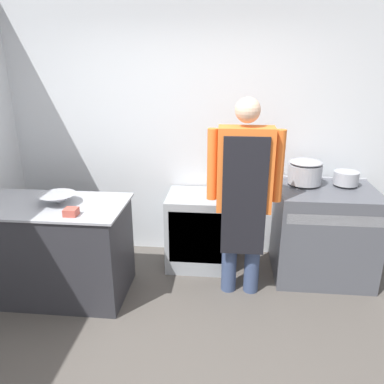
# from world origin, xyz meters

# --- Properties ---
(ground_plane) EXTENTS (14.00, 14.00, 0.00)m
(ground_plane) POSITION_xyz_m (0.00, 0.00, 0.00)
(ground_plane) COLOR #4C4742
(wall_back) EXTENTS (8.00, 0.05, 2.70)m
(wall_back) POSITION_xyz_m (0.00, 1.84, 1.35)
(wall_back) COLOR silver
(wall_back) RESTS_ON ground_plane
(prep_counter) EXTENTS (1.39, 0.73, 0.89)m
(prep_counter) POSITION_xyz_m (-1.16, 0.84, 0.45)
(prep_counter) COLOR #2D2D33
(prep_counter) RESTS_ON ground_plane
(stove) EXTENTS (0.93, 0.72, 0.94)m
(stove) POSITION_xyz_m (1.39, 1.41, 0.46)
(stove) COLOR #4C4F56
(stove) RESTS_ON ground_plane
(fridge_unit) EXTENTS (0.63, 0.57, 0.78)m
(fridge_unit) POSITION_xyz_m (0.13, 1.51, 0.39)
(fridge_unit) COLOR #93999E
(fridge_unit) RESTS_ON ground_plane
(person_cook) EXTENTS (0.65, 0.24, 1.80)m
(person_cook) POSITION_xyz_m (0.57, 1.03, 1.03)
(person_cook) COLOR #38476B
(person_cook) RESTS_ON ground_plane
(mixing_bowl) EXTENTS (0.32, 0.32, 0.09)m
(mixing_bowl) POSITION_xyz_m (-1.05, 0.86, 0.94)
(mixing_bowl) COLOR #9EA0A8
(mixing_bowl) RESTS_ON prep_counter
(plastic_tub) EXTENTS (0.10, 0.10, 0.06)m
(plastic_tub) POSITION_xyz_m (-0.83, 0.62, 0.92)
(plastic_tub) COLOR #B24C3F
(plastic_tub) RESTS_ON prep_counter
(stock_pot) EXTENTS (0.32, 0.32, 0.24)m
(stock_pot) POSITION_xyz_m (1.18, 1.53, 1.06)
(stock_pot) COLOR #9EA0A8
(stock_pot) RESTS_ON stove
(sauce_pot) EXTENTS (0.24, 0.24, 0.13)m
(sauce_pot) POSITION_xyz_m (1.57, 1.53, 1.00)
(sauce_pot) COLOR #9EA0A8
(sauce_pot) RESTS_ON stove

